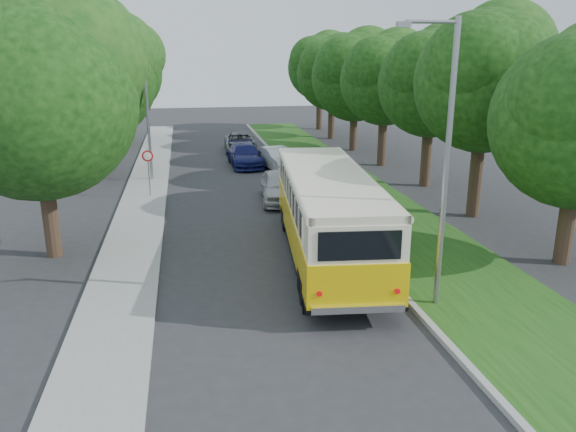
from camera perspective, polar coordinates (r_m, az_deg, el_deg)
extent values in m
plane|color=#2D2D30|center=(18.08, -1.24, -6.88)|extent=(120.00, 120.00, 0.00)
cube|color=gray|center=(23.38, 5.51, -1.28)|extent=(0.20, 70.00, 0.15)
cube|color=#1D4813|center=(24.12, 10.89, -0.98)|extent=(4.50, 70.00, 0.13)
cube|color=gray|center=(22.65, -15.42, -2.45)|extent=(2.20, 70.00, 0.12)
cylinder|color=#332319|center=(21.50, 26.50, -0.11)|extent=(0.56, 0.56, 3.35)
sphere|color=black|center=(19.74, 27.17, 10.39)|extent=(4.09, 4.09, 4.09)
cylinder|color=#332319|center=(26.18, 18.58, 4.49)|extent=(0.56, 0.56, 4.26)
sphere|color=black|center=(25.73, 19.35, 12.74)|extent=(5.98, 5.98, 5.98)
sphere|color=black|center=(26.74, 20.98, 15.26)|extent=(4.49, 4.49, 4.49)
sphere|color=black|center=(24.62, 18.52, 14.44)|extent=(4.19, 4.19, 4.19)
cylinder|color=#332319|center=(31.63, 13.90, 6.50)|extent=(0.56, 0.56, 3.95)
sphere|color=black|center=(31.25, 14.34, 12.86)|extent=(5.61, 5.61, 5.61)
sphere|color=black|center=(32.13, 15.71, 14.86)|extent=(4.21, 4.21, 4.21)
sphere|color=black|center=(30.24, 13.50, 14.15)|extent=(3.92, 3.92, 3.92)
cylinder|color=#332319|center=(36.98, 9.56, 8.05)|extent=(0.56, 0.56, 3.86)
sphere|color=black|center=(36.66, 9.82, 13.44)|extent=(5.64, 5.64, 5.64)
sphere|color=black|center=(37.50, 11.07, 15.17)|extent=(4.23, 4.23, 4.23)
sphere|color=black|center=(35.68, 8.96, 14.54)|extent=(3.95, 3.95, 3.95)
cylinder|color=#332319|center=(42.61, 6.67, 9.05)|extent=(0.56, 0.56, 3.58)
sphere|color=black|center=(42.31, 6.83, 13.80)|extent=(6.36, 6.36, 6.36)
sphere|color=black|center=(43.22, 8.10, 15.50)|extent=(4.77, 4.77, 4.77)
sphere|color=black|center=(41.25, 5.90, 14.87)|extent=(4.45, 4.45, 4.45)
cylinder|color=#332319|center=(48.30, 4.43, 10.02)|extent=(0.56, 0.56, 3.68)
sphere|color=black|center=(48.04, 4.52, 14.14)|extent=(5.91, 5.91, 5.91)
sphere|color=black|center=(48.86, 5.59, 15.53)|extent=(4.43, 4.43, 4.43)
sphere|color=black|center=(47.08, 3.70, 15.01)|extent=(4.14, 4.14, 4.14)
cylinder|color=#332319|center=(54.16, 3.19, 10.92)|extent=(0.56, 0.56, 4.05)
sphere|color=black|center=(53.94, 3.25, 14.80)|extent=(5.97, 5.97, 5.97)
sphere|color=black|center=(54.75, 4.23, 16.06)|extent=(4.48, 4.48, 4.48)
sphere|color=black|center=(52.99, 2.49, 15.59)|extent=(4.18, 4.18, 4.18)
cylinder|color=#332319|center=(21.63, -23.11, 0.86)|extent=(0.56, 0.56, 3.68)
sphere|color=black|center=(21.04, -24.24, 10.64)|extent=(6.80, 6.80, 6.80)
sphere|color=black|center=(21.40, -21.07, 14.72)|extent=(5.10, 5.10, 5.10)
cylinder|color=#332319|center=(35.15, -18.43, 6.87)|extent=(0.56, 0.56, 3.68)
sphere|color=black|center=(34.78, -18.99, 12.90)|extent=(6.80, 6.80, 6.80)
sphere|color=black|center=(35.28, -17.06, 15.31)|extent=(5.10, 5.10, 5.10)
sphere|color=black|center=(34.08, -21.06, 14.08)|extent=(4.76, 4.76, 4.76)
cylinder|color=#332319|center=(46.96, -16.56, 9.22)|extent=(0.56, 0.56, 3.68)
sphere|color=black|center=(46.69, -16.93, 13.74)|extent=(6.80, 6.80, 6.80)
sphere|color=black|center=(47.23, -15.50, 15.52)|extent=(5.10, 5.10, 5.10)
sphere|color=black|center=(45.94, -18.44, 14.64)|extent=(4.76, 4.76, 4.76)
cylinder|color=gray|center=(15.85, 15.77, 4.34)|extent=(0.16, 0.16, 8.00)
cylinder|color=gray|center=(15.26, 14.44, 18.57)|extent=(1.40, 0.10, 0.10)
cube|color=gray|center=(14.96, 11.66, 18.52)|extent=(0.35, 0.16, 0.14)
cylinder|color=gray|center=(32.64, -14.07, 9.93)|extent=(0.16, 0.16, 7.50)
cylinder|color=gray|center=(32.52, -15.80, 16.16)|extent=(1.40, 0.10, 0.10)
cube|color=gray|center=(32.59, -17.15, 15.93)|extent=(0.35, 0.16, 0.14)
cylinder|color=gray|center=(29.07, -13.96, 4.20)|extent=(0.06, 0.06, 2.50)
cone|color=red|center=(28.86, -14.08, 5.93)|extent=(0.56, 0.02, 0.56)
cone|color=white|center=(28.84, -14.08, 5.92)|extent=(0.40, 0.02, 0.40)
imported|color=#B1B1B6|center=(27.66, -0.88, 3.03)|extent=(2.18, 4.59, 1.52)
imported|color=silver|center=(35.45, -1.14, 5.88)|extent=(2.35, 4.38, 1.37)
imported|color=#131754|center=(36.52, -4.38, 6.17)|extent=(2.14, 4.90, 1.40)
imported|color=#5B5F63|center=(42.05, -4.88, 7.46)|extent=(2.45, 4.94, 1.34)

